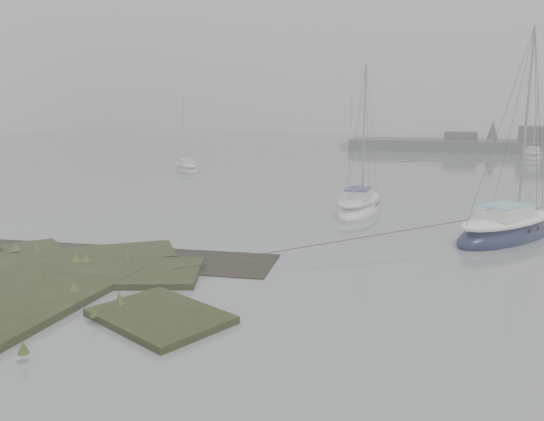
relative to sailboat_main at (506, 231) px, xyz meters
The scene contains 6 objects.
ground 20.76m from the sailboat_main, 119.79° to the left, with size 160.00×160.00×0.00m, color slate.
sailboat_main is the anchor object (origin of this frame).
sailboat_white 7.96m from the sailboat_main, 150.31° to the left, with size 2.32×6.11×8.48m.
sailboat_far_a 30.34m from the sailboat_main, 143.04° to the left, with size 4.31×4.85×6.93m.
sailboat_far_b 41.02m from the sailboat_main, 80.03° to the left, with size 2.36×6.01×8.31m.
sailboat_far_c 53.27m from the sailboat_main, 105.57° to the left, with size 5.86×4.46×8.02m.
Camera 1 is at (7.28, -12.25, 5.52)m, focal length 35.00 mm.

